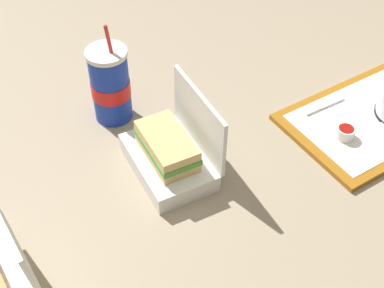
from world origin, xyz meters
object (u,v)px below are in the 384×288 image
object	(u,v)px
clamshell_sandwich_right	(171,152)
soda_cup_right	(110,85)
food_tray	(371,120)
ketchup_cup	(345,132)
plastic_fork	(324,106)

from	to	relation	value
clamshell_sandwich_right	soda_cup_right	world-z (taller)	soda_cup_right
food_tray	ketchup_cup	xyz separation A→B (m)	(-0.09, -0.01, 0.02)
food_tray	plastic_fork	size ratio (longest dim) A/B	3.38
plastic_fork	soda_cup_right	world-z (taller)	soda_cup_right
ketchup_cup	soda_cup_right	size ratio (longest dim) A/B	0.17
food_tray	plastic_fork	bearing A→B (deg)	126.68
clamshell_sandwich_right	plastic_fork	bearing A→B (deg)	-4.63
ketchup_cup	clamshell_sandwich_right	xyz separation A→B (m)	(-0.35, 0.13, 0.02)
ketchup_cup	plastic_fork	xyz separation A→B (m)	(0.03, 0.10, -0.01)
clamshell_sandwich_right	soda_cup_right	distance (m)	0.21
ketchup_cup	clamshell_sandwich_right	world-z (taller)	clamshell_sandwich_right
plastic_fork	soda_cup_right	distance (m)	0.48
food_tray	soda_cup_right	world-z (taller)	soda_cup_right
soda_cup_right	clamshell_sandwich_right	bearing A→B (deg)	-82.20
plastic_fork	food_tray	bearing A→B (deg)	-52.06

